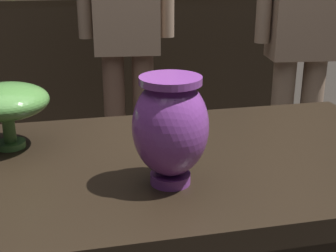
# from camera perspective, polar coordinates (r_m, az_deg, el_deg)

# --- Properties ---
(back_display_shelf) EXTENTS (2.60, 0.40, 0.99)m
(back_display_shelf) POSITION_cam_1_polar(r_m,az_deg,el_deg) (3.24, -8.55, 6.64)
(back_display_shelf) COLOR black
(back_display_shelf) RESTS_ON ground_plane
(vase_centerpiece) EXTENTS (0.15, 0.15, 0.22)m
(vase_centerpiece) POSITION_cam_1_polar(r_m,az_deg,el_deg) (0.90, 0.30, -0.08)
(vase_centerpiece) COLOR #7A388E
(vase_centerpiece) RESTS_ON display_plinth
(vase_tall_behind) EXTENTS (0.20, 0.20, 0.16)m
(vase_tall_behind) POSITION_cam_1_polar(r_m,az_deg,el_deg) (1.15, -19.30, 2.75)
(vase_tall_behind) COLOR #477A38
(vase_tall_behind) RESTS_ON display_plinth
(visitor_near_right) EXTENTS (0.47, 0.22, 1.57)m
(visitor_near_right) POSITION_cam_1_polar(r_m,az_deg,el_deg) (2.32, 16.39, 11.55)
(visitor_near_right) COLOR #846B56
(visitor_near_right) RESTS_ON ground_plane
(visitor_center_back) EXTENTS (0.47, 0.22, 1.58)m
(visitor_center_back) POSITION_cam_1_polar(r_m,az_deg,el_deg) (2.34, -5.10, 12.46)
(visitor_center_back) COLOR brown
(visitor_center_back) RESTS_ON ground_plane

